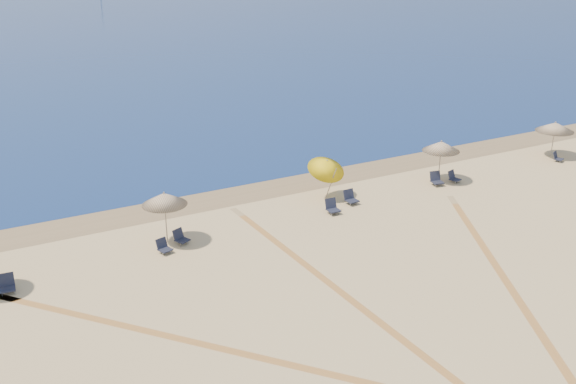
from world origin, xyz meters
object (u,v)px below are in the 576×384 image
at_px(chair_3, 7,284).
at_px(chair_8, 436,179).
at_px(umbrella_5, 555,127).
at_px(chair_6, 332,207).
at_px(chair_10, 557,157).
at_px(chair_4, 163,247).
at_px(umbrella_4, 441,146).
at_px(chair_7, 350,198).
at_px(chair_5, 180,237).
at_px(umbrella_2, 164,199).
at_px(umbrella_3, 327,166).
at_px(chair_9, 453,177).

distance_m(chair_3, chair_8, 22.73).
height_order(umbrella_5, chair_6, umbrella_5).
xyz_separation_m(umbrella_5, chair_10, (-0.44, -0.86, -1.65)).
xyz_separation_m(chair_4, chair_10, (25.32, 0.58, -0.02)).
height_order(umbrella_4, chair_8, umbrella_4).
xyz_separation_m(chair_7, chair_10, (14.91, -0.31, -0.06)).
height_order(chair_7, chair_10, chair_7).
relative_size(umbrella_4, chair_4, 3.27).
bearing_deg(chair_7, umbrella_5, -1.41).
bearing_deg(chair_10, chair_5, 156.49).
bearing_deg(chair_5, umbrella_2, 119.89).
relative_size(umbrella_3, chair_5, 3.14).
xyz_separation_m(chair_6, chair_9, (8.36, 0.54, -0.03)).
bearing_deg(chair_10, umbrella_4, 151.51).
relative_size(umbrella_2, chair_4, 3.38).
xyz_separation_m(umbrella_5, chair_7, (-15.36, -0.55, -1.60)).
xyz_separation_m(umbrella_2, chair_5, (0.51, -0.37, -1.85)).
relative_size(umbrella_2, chair_10, 3.43).
bearing_deg(chair_7, chair_3, -179.11).
bearing_deg(chair_6, umbrella_3, 69.44).
bearing_deg(chair_3, chair_6, 7.74).
bearing_deg(chair_9, umbrella_3, 153.39).
xyz_separation_m(chair_9, chair_10, (8.05, -0.22, -0.02)).
relative_size(umbrella_5, chair_9, 3.07).
relative_size(chair_7, chair_10, 1.01).
relative_size(umbrella_3, chair_10, 3.48).
relative_size(umbrella_5, chair_5, 2.89).
distance_m(chair_4, chair_5, 1.12).
bearing_deg(umbrella_3, chair_5, -170.09).
distance_m(chair_5, chair_8, 15.16).
xyz_separation_m(umbrella_3, umbrella_5, (16.10, -0.62, 0.09)).
bearing_deg(chair_5, umbrella_5, -21.76).
xyz_separation_m(chair_8, chair_9, (1.14, -0.12, -0.04)).
xyz_separation_m(umbrella_3, chair_3, (-16.23, -2.46, -1.51)).
distance_m(umbrella_4, chair_10, 8.90).
height_order(chair_3, chair_10, chair_3).
relative_size(chair_4, chair_10, 1.02).
height_order(chair_3, chair_6, chair_6).
distance_m(chair_4, chair_9, 17.30).
bearing_deg(chair_3, chair_4, 8.78).
distance_m(umbrella_4, chair_5, 15.78).
bearing_deg(chair_8, chair_9, 5.14).
bearing_deg(umbrella_2, chair_10, -0.76).
xyz_separation_m(umbrella_2, chair_10, (24.85, -0.33, -1.88)).
xyz_separation_m(umbrella_3, chair_4, (-9.67, -2.06, -1.55)).
relative_size(umbrella_4, chair_9, 3.18).
height_order(umbrella_2, chair_10, umbrella_2).
height_order(umbrella_2, umbrella_3, umbrella_3).
relative_size(chair_3, chair_5, 0.93).
height_order(umbrella_5, chair_4, umbrella_5).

